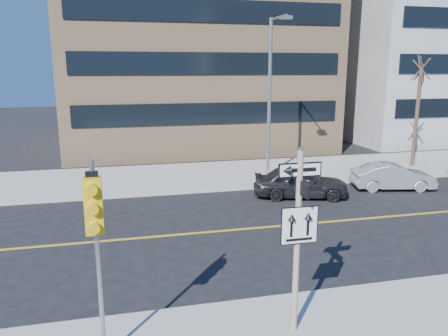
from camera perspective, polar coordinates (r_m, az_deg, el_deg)
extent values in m
plane|color=black|center=(12.41, 4.55, -14.68)|extent=(120.00, 120.00, 0.00)
cylinder|color=silver|center=(9.37, 9.51, -9.80)|extent=(0.13, 0.13, 4.00)
cylinder|color=gray|center=(8.79, 10.01, 2.49)|extent=(0.10, 0.10, 0.06)
cube|color=black|center=(8.88, 9.90, -0.24)|extent=(0.92, 0.03, 0.30)
cube|color=black|center=(8.97, 9.81, -2.41)|extent=(0.03, 0.92, 0.30)
cube|color=white|center=(9.14, 9.82, -7.40)|extent=(0.80, 0.03, 0.80)
cylinder|color=gray|center=(8.74, -16.08, -11.90)|extent=(0.09, 0.09, 4.00)
cube|color=yellow|center=(8.12, -16.66, -4.78)|extent=(0.32, 0.22, 1.05)
sphere|color=#8C0705|center=(7.91, -16.87, -2.62)|extent=(0.17, 0.17, 0.17)
sphere|color=black|center=(8.01, -16.71, -5.03)|extent=(0.17, 0.17, 0.17)
sphere|color=black|center=(8.12, -16.55, -7.38)|extent=(0.17, 0.17, 0.17)
imported|color=black|center=(20.01, 9.94, -1.80)|extent=(2.72, 4.48, 1.43)
imported|color=gray|center=(22.50, 21.18, -1.05)|extent=(2.13, 4.05, 1.27)
cylinder|color=gray|center=(22.75, 5.93, 8.88)|extent=(0.18, 0.18, 8.00)
cylinder|color=gray|center=(21.87, 7.09, 18.92)|extent=(0.10, 2.20, 0.10)
cube|color=gray|center=(20.93, 8.08, 18.89)|extent=(0.55, 0.30, 0.16)
cylinder|color=#3C2F23|center=(27.39, 23.86, 6.22)|extent=(0.22, 0.22, 5.80)
cube|color=tan|center=(36.00, -4.75, 18.12)|extent=(18.00, 18.00, 18.00)
cube|color=#919496|center=(44.07, 26.09, 13.99)|extent=(20.00, 16.00, 15.00)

